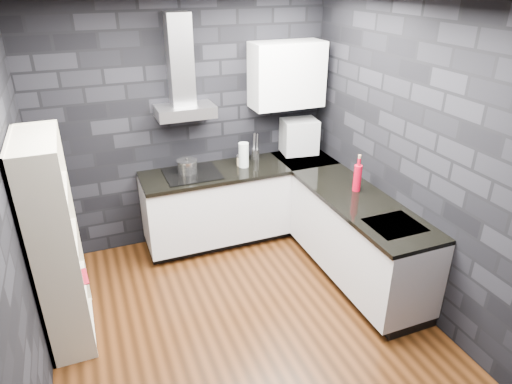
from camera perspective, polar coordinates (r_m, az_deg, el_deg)
ground at (r=4.37m, az=-2.16°, el=-15.09°), size 3.20×3.20×0.00m
wall_back at (r=5.10m, az=-8.65°, el=8.28°), size 3.20×0.05×2.70m
wall_front at (r=2.39m, az=10.99°, el=-14.10°), size 3.20×0.05×2.70m
wall_left at (r=3.52m, az=-28.36°, el=-3.02°), size 0.05×3.20×2.70m
wall_right at (r=4.40m, az=17.94°, el=4.41°), size 0.05×3.20×2.70m
toekick_back at (r=5.51m, az=-1.98°, el=-4.90°), size 2.18×0.50×0.10m
toekick_right at (r=4.91m, az=12.51°, el=-9.81°), size 0.50×1.78×0.10m
counter_back_cab at (r=5.27m, az=-1.90°, el=-1.08°), size 2.20×0.60×0.76m
counter_right_cab at (r=4.66m, az=12.60°, el=-5.62°), size 0.60×1.80×0.76m
counter_back_top at (r=5.09m, az=-1.93°, el=2.89°), size 2.20×0.62×0.04m
counter_right_top at (r=4.46m, az=12.98°, el=-1.26°), size 0.62×1.80×0.04m
counter_corner_top at (r=5.40m, az=6.06°, el=4.13°), size 0.62×0.62×0.04m
hood_body at (r=4.85m, az=-8.84°, el=9.93°), size 0.60×0.34×0.12m
hood_chimney at (r=4.81m, az=-9.46°, el=15.99°), size 0.24×0.20×0.90m
upper_cabinet at (r=5.15m, az=3.88°, el=14.41°), size 0.80×0.35×0.70m
cooktop at (r=4.95m, az=-7.97°, el=2.26°), size 0.58×0.50×0.01m
sink_rim at (r=4.12m, az=16.94°, el=-3.99°), size 0.44×0.40×0.01m
pot at (r=4.96m, az=-8.58°, el=3.14°), size 0.23×0.23×0.13m
glass_vase at (r=5.06m, az=-1.55°, el=4.65°), size 0.15×0.15×0.28m
storage_jar at (r=5.12m, az=-1.95°, el=3.89°), size 0.09×0.09×0.10m
utensil_crock at (r=5.27m, az=-0.11°, el=4.72°), size 0.13×0.13×0.13m
appliance_garage at (r=5.40m, az=5.41°, el=6.95°), size 0.44×0.36×0.40m
red_bottle at (r=4.59m, az=12.55°, el=1.71°), size 0.09×0.09×0.27m
bookshelf at (r=4.00m, az=-23.78°, el=-6.00°), size 0.58×0.87×1.80m
fruit_bowl at (r=3.94m, az=-23.87°, el=-5.95°), size 0.25×0.25×0.06m
book_red at (r=4.26m, az=-23.00°, el=-9.07°), size 0.19×0.04×0.25m
book_second at (r=4.32m, az=-23.27°, el=-8.29°), size 0.14×0.07×0.20m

